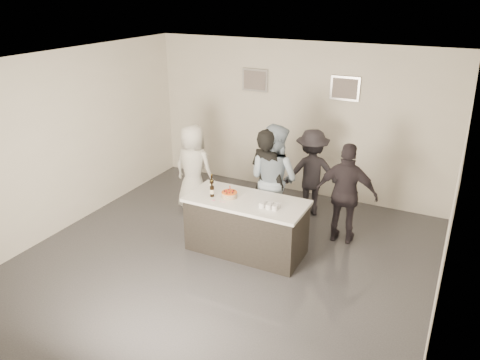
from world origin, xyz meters
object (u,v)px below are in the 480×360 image
at_px(bar_counter, 246,226).
at_px(person_guest_back, 311,173).
at_px(person_guest_left, 193,168).
at_px(cake, 229,195).
at_px(person_main_blue, 274,179).
at_px(person_main_black, 267,182).
at_px(beer_bottle_a, 212,182).
at_px(person_guest_right, 346,194).
at_px(beer_bottle_b, 212,189).

xyz_separation_m(bar_counter, person_guest_back, (0.46, 1.74, 0.35)).
bearing_deg(person_guest_back, person_guest_left, -6.80).
xyz_separation_m(cake, person_main_blue, (0.37, 0.88, 0.01)).
distance_m(person_main_black, person_guest_back, 1.12).
relative_size(beer_bottle_a, person_guest_right, 0.15).
bearing_deg(person_guest_left, bar_counter, 149.82).
relative_size(cake, beer_bottle_b, 0.94).
bearing_deg(bar_counter, cake, -173.53).
xyz_separation_m(cake, beer_bottle_b, (-0.25, -0.10, 0.09)).
height_order(beer_bottle_a, person_guest_back, person_guest_back).
relative_size(cake, person_main_black, 0.13).
distance_m(beer_bottle_a, person_guest_right, 2.16).
distance_m(beer_bottle_a, person_guest_left, 1.27).
bearing_deg(person_guest_left, person_main_blue, 177.88).
bearing_deg(person_main_black, bar_counter, 107.56).
distance_m(cake, beer_bottle_a, 0.40).
distance_m(person_main_black, person_guest_right, 1.29).
height_order(bar_counter, person_guest_left, person_guest_left).
height_order(bar_counter, beer_bottle_a, beer_bottle_a).
relative_size(cake, person_main_blue, 0.13).
height_order(person_guest_left, person_guest_right, person_guest_right).
bearing_deg(person_guest_left, cake, 143.66).
bearing_deg(person_guest_back, beer_bottle_a, 28.06).
relative_size(beer_bottle_a, person_guest_left, 0.16).
height_order(bar_counter, person_guest_right, person_guest_right).
relative_size(person_main_black, person_main_blue, 0.98).
bearing_deg(beer_bottle_b, beer_bottle_a, 120.50).
bearing_deg(beer_bottle_b, person_guest_left, 133.06).
bearing_deg(bar_counter, person_main_black, 87.43).
distance_m(beer_bottle_a, person_main_blue, 1.07).
height_order(cake, beer_bottle_b, beer_bottle_b).
distance_m(beer_bottle_b, person_main_blue, 1.17).
xyz_separation_m(cake, person_main_black, (0.31, 0.75, -0.02)).
bearing_deg(person_guest_right, bar_counter, 34.81).
bearing_deg(cake, person_main_black, 67.48).
bearing_deg(beer_bottle_a, person_main_black, 42.60).
bearing_deg(person_guest_back, cake, 39.40).
height_order(beer_bottle_b, person_main_blue, person_main_blue).
height_order(beer_bottle_b, person_guest_right, person_guest_right).
bearing_deg(bar_counter, person_guest_back, 75.27).
relative_size(bar_counter, person_guest_right, 1.10).
xyz_separation_m(person_guest_right, person_guest_back, (-0.83, 0.73, -0.04)).
bearing_deg(person_guest_right, person_guest_left, -2.36).
bearing_deg(person_main_black, beer_bottle_b, 76.60).
bearing_deg(beer_bottle_a, person_main_blue, 45.79).
relative_size(person_guest_left, person_guest_back, 1.01).
distance_m(beer_bottle_a, person_main_black, 0.94).
bearing_deg(person_guest_back, person_main_blue, 39.61).
bearing_deg(person_main_black, person_main_blue, -93.82).
relative_size(bar_counter, person_main_blue, 0.98).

